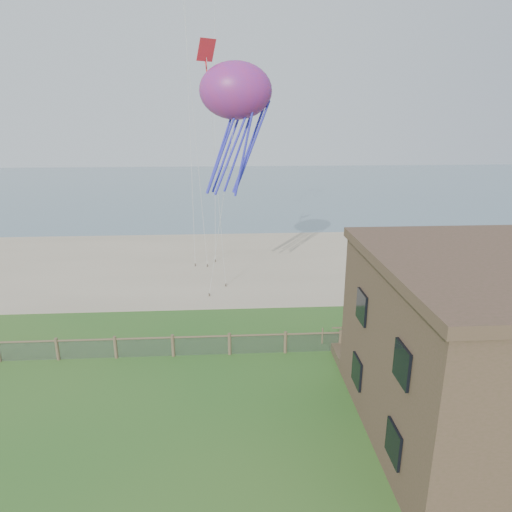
% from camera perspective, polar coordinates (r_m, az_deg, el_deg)
% --- Properties ---
extents(ground, '(160.00, 160.00, 0.00)m').
position_cam_1_polar(ground, '(20.12, -3.17, -20.58)').
color(ground, '#265F20').
rests_on(ground, ground).
extents(sand_beach, '(72.00, 20.00, 0.02)m').
position_cam_1_polar(sand_beach, '(39.85, -3.45, -0.81)').
color(sand_beach, tan).
rests_on(sand_beach, ground).
extents(ocean, '(160.00, 68.00, 0.02)m').
position_cam_1_polar(ocean, '(82.82, -3.58, 8.64)').
color(ocean, slate).
rests_on(ocean, ground).
extents(chainlink_fence, '(36.20, 0.20, 1.25)m').
position_cam_1_polar(chainlink_fence, '(24.86, -3.31, -11.06)').
color(chainlink_fence, brown).
rests_on(chainlink_fence, ground).
extents(motel_deck, '(15.00, 2.00, 0.50)m').
position_cam_1_polar(motel_deck, '(27.39, 25.60, -10.77)').
color(motel_deck, brown).
rests_on(motel_deck, ground).
extents(picnic_table, '(2.10, 1.75, 0.79)m').
position_cam_1_polar(picnic_table, '(25.26, 14.95, -11.59)').
color(picnic_table, brown).
rests_on(picnic_table, ground).
extents(octopus_kite, '(4.34, 3.50, 7.88)m').
position_cam_1_polar(octopus_kite, '(27.24, -2.49, 15.70)').
color(octopus_kite, red).
extents(kite_red, '(2.04, 2.20, 2.80)m').
position_cam_1_polar(kite_red, '(28.23, -6.18, 22.72)').
color(kite_red, red).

